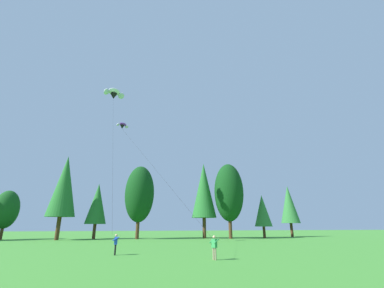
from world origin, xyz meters
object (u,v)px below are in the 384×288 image
kite_flyer_near (116,243)px  parafoil_kite_mid_purple (123,126)px  parafoil_kite_high_white (114,94)px  kite_flyer_mid (214,245)px

kite_flyer_near → parafoil_kite_mid_purple: parafoil_kite_mid_purple is taller
kite_flyer_near → parafoil_kite_high_white: 30.43m
kite_flyer_near → parafoil_kite_high_white: parafoil_kite_high_white is taller
kite_flyer_near → kite_flyer_mid: (7.37, -4.73, 0.00)m
parafoil_kite_high_white → parafoil_kite_mid_purple: bearing=-59.3°
kite_flyer_mid → kite_flyer_near: bearing=147.3°
kite_flyer_mid → parafoil_kite_high_white: parafoil_kite_high_white is taller
kite_flyer_near → kite_flyer_mid: same height
kite_flyer_near → parafoil_kite_high_white: bearing=101.3°
kite_flyer_near → kite_flyer_mid: size_ratio=1.00×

